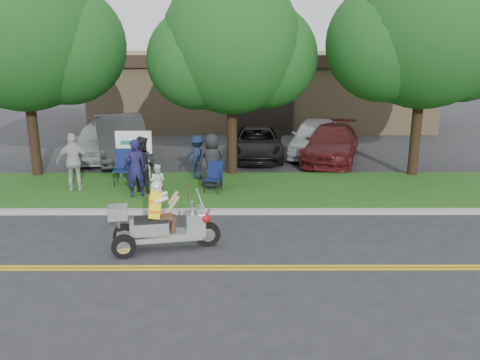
{
  "coord_description": "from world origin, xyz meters",
  "views": [
    {
      "loc": [
        0.73,
        -10.67,
        4.89
      ],
      "look_at": [
        0.77,
        2.0,
        1.3
      ],
      "focal_mm": 38.0,
      "sensor_mm": 36.0,
      "label": 1
    }
  ],
  "objects_px": {
    "parked_car_mid": "(257,143)",
    "lawn_chair_a": "(214,174)",
    "parked_car_far_left": "(100,140)",
    "parked_car_far_right": "(315,137)",
    "lawn_chair_b": "(124,165)",
    "spectator_adult_right": "(74,162)",
    "spectator_adult_mid": "(142,164)",
    "trike_scooter": "(160,226)",
    "parked_car_right": "(331,144)",
    "spectator_adult_left": "(135,168)",
    "parked_car_left": "(120,138)"
  },
  "relations": [
    {
      "from": "parked_car_far_right",
      "to": "parked_car_far_left",
      "type": "bearing_deg",
      "value": -158.8
    },
    {
      "from": "lawn_chair_a",
      "to": "spectator_adult_mid",
      "type": "height_order",
      "value": "spectator_adult_mid"
    },
    {
      "from": "spectator_adult_mid",
      "to": "parked_car_far_left",
      "type": "distance_m",
      "value": 5.64
    },
    {
      "from": "parked_car_mid",
      "to": "parked_car_far_right",
      "type": "distance_m",
      "value": 2.56
    },
    {
      "from": "parked_car_far_left",
      "to": "spectator_adult_left",
      "type": "bearing_deg",
      "value": -66.59
    },
    {
      "from": "parked_car_mid",
      "to": "lawn_chair_a",
      "type": "bearing_deg",
      "value": -104.7
    },
    {
      "from": "spectator_adult_right",
      "to": "parked_car_left",
      "type": "height_order",
      "value": "spectator_adult_right"
    },
    {
      "from": "trike_scooter",
      "to": "lawn_chair_a",
      "type": "height_order",
      "value": "trike_scooter"
    },
    {
      "from": "spectator_adult_left",
      "to": "parked_car_far_left",
      "type": "height_order",
      "value": "spectator_adult_left"
    },
    {
      "from": "trike_scooter",
      "to": "lawn_chair_b",
      "type": "distance_m",
      "value": 5.6
    },
    {
      "from": "trike_scooter",
      "to": "lawn_chair_a",
      "type": "xyz_separation_m",
      "value": [
        1.07,
        4.4,
        0.05
      ]
    },
    {
      "from": "trike_scooter",
      "to": "parked_car_right",
      "type": "height_order",
      "value": "trike_scooter"
    },
    {
      "from": "parked_car_mid",
      "to": "spectator_adult_mid",
      "type": "bearing_deg",
      "value": -124.85
    },
    {
      "from": "lawn_chair_a",
      "to": "lawn_chair_b",
      "type": "bearing_deg",
      "value": 179.75
    },
    {
      "from": "spectator_adult_right",
      "to": "parked_car_right",
      "type": "bearing_deg",
      "value": -159.3
    },
    {
      "from": "spectator_adult_left",
      "to": "spectator_adult_right",
      "type": "height_order",
      "value": "spectator_adult_right"
    },
    {
      "from": "spectator_adult_right",
      "to": "parked_car_mid",
      "type": "height_order",
      "value": "spectator_adult_right"
    },
    {
      "from": "spectator_adult_right",
      "to": "parked_car_right",
      "type": "distance_m",
      "value": 10.05
    },
    {
      "from": "lawn_chair_a",
      "to": "parked_car_far_right",
      "type": "height_order",
      "value": "parked_car_far_right"
    },
    {
      "from": "parked_car_far_left",
      "to": "parked_car_mid",
      "type": "relative_size",
      "value": 0.97
    },
    {
      "from": "spectator_adult_right",
      "to": "spectator_adult_left",
      "type": "bearing_deg",
      "value": 155.9
    },
    {
      "from": "trike_scooter",
      "to": "spectator_adult_right",
      "type": "height_order",
      "value": "spectator_adult_right"
    },
    {
      "from": "spectator_adult_right",
      "to": "parked_car_mid",
      "type": "xyz_separation_m",
      "value": [
        6.01,
        4.94,
        -0.4
      ]
    },
    {
      "from": "spectator_adult_left",
      "to": "parked_car_far_left",
      "type": "distance_m",
      "value": 6.12
    },
    {
      "from": "parked_car_right",
      "to": "spectator_adult_left",
      "type": "bearing_deg",
      "value": -127.29
    },
    {
      "from": "lawn_chair_b",
      "to": "spectator_adult_right",
      "type": "relative_size",
      "value": 0.63
    },
    {
      "from": "spectator_adult_left",
      "to": "spectator_adult_mid",
      "type": "height_order",
      "value": "spectator_adult_left"
    },
    {
      "from": "spectator_adult_left",
      "to": "spectator_adult_right",
      "type": "xyz_separation_m",
      "value": [
        -2.09,
        0.7,
        0.03
      ]
    },
    {
      "from": "spectator_adult_left",
      "to": "spectator_adult_mid",
      "type": "bearing_deg",
      "value": -119.78
    },
    {
      "from": "spectator_adult_left",
      "to": "parked_car_far_right",
      "type": "height_order",
      "value": "spectator_adult_left"
    },
    {
      "from": "parked_car_left",
      "to": "parked_car_far_right",
      "type": "distance_m",
      "value": 8.14
    },
    {
      "from": "parked_car_mid",
      "to": "trike_scooter",
      "type": "bearing_deg",
      "value": -103.21
    },
    {
      "from": "spectator_adult_mid",
      "to": "parked_car_mid",
      "type": "bearing_deg",
      "value": -102.46
    },
    {
      "from": "trike_scooter",
      "to": "parked_car_mid",
      "type": "xyz_separation_m",
      "value": [
        2.62,
        9.48,
        0.04
      ]
    },
    {
      "from": "spectator_adult_left",
      "to": "lawn_chair_b",
      "type": "bearing_deg",
      "value": -84.55
    },
    {
      "from": "parked_car_far_left",
      "to": "parked_car_far_right",
      "type": "relative_size",
      "value": 0.98
    },
    {
      "from": "lawn_chair_a",
      "to": "spectator_adult_mid",
      "type": "bearing_deg",
      "value": -165.17
    },
    {
      "from": "spectator_adult_left",
      "to": "parked_car_far_left",
      "type": "bearing_deg",
      "value": -85.03
    },
    {
      "from": "lawn_chair_b",
      "to": "parked_car_right",
      "type": "xyz_separation_m",
      "value": [
        7.59,
        3.73,
        -0.06
      ]
    },
    {
      "from": "spectator_adult_right",
      "to": "parked_car_far_right",
      "type": "height_order",
      "value": "spectator_adult_right"
    },
    {
      "from": "spectator_adult_mid",
      "to": "lawn_chair_a",
      "type": "bearing_deg",
      "value": -155.68
    },
    {
      "from": "parked_car_far_left",
      "to": "parked_car_mid",
      "type": "distance_m",
      "value": 6.5
    },
    {
      "from": "parked_car_right",
      "to": "parked_car_far_right",
      "type": "height_order",
      "value": "parked_car_far_right"
    },
    {
      "from": "spectator_adult_right",
      "to": "parked_car_left",
      "type": "distance_m",
      "value": 4.72
    },
    {
      "from": "trike_scooter",
      "to": "parked_car_left",
      "type": "bearing_deg",
      "value": 97.66
    },
    {
      "from": "parked_car_far_right",
      "to": "spectator_adult_left",
      "type": "bearing_deg",
      "value": -118.92
    },
    {
      "from": "trike_scooter",
      "to": "parked_car_mid",
      "type": "relative_size",
      "value": 0.57
    },
    {
      "from": "trike_scooter",
      "to": "parked_car_far_right",
      "type": "distance_m",
      "value": 11.22
    },
    {
      "from": "parked_car_left",
      "to": "parked_car_far_right",
      "type": "bearing_deg",
      "value": -12.78
    },
    {
      "from": "lawn_chair_a",
      "to": "parked_car_far_left",
      "type": "relative_size",
      "value": 0.22
    }
  ]
}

